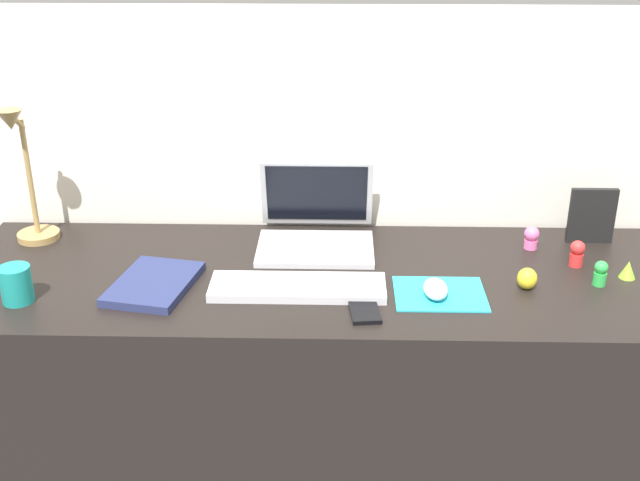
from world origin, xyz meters
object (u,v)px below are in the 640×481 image
(keyboard, at_px, (298,287))
(picture_frame, at_px, (592,216))
(cell_phone, at_px, (364,309))
(toy_figurine_red, at_px, (577,253))
(toy_figurine_lime, at_px, (628,270))
(mouse, at_px, (435,289))
(notebook_pad, at_px, (154,284))
(toy_figurine_yellow, at_px, (527,279))
(coffee_mug, at_px, (16,284))
(toy_figurine_pink, at_px, (531,237))
(toy_figurine_green, at_px, (600,273))
(desk_lamp, at_px, (26,180))
(laptop, at_px, (316,223))

(keyboard, height_order, picture_frame, picture_frame)
(cell_phone, xyz_separation_m, toy_figurine_red, (0.53, 0.24, 0.03))
(toy_figurine_lime, bearing_deg, mouse, -167.01)
(cell_phone, distance_m, notebook_pad, 0.50)
(picture_frame, relative_size, toy_figurine_red, 2.24)
(notebook_pad, xyz_separation_m, toy_figurine_yellow, (0.88, 0.02, 0.02))
(notebook_pad, distance_m, toy_figurine_lime, 1.14)
(toy_figurine_lime, bearing_deg, coffee_mug, -173.86)
(toy_figurine_pink, bearing_deg, coffee_mug, -165.34)
(picture_frame, distance_m, coffee_mug, 1.44)
(toy_figurine_pink, distance_m, toy_figurine_green, 0.24)
(cell_phone, bearing_deg, mouse, 16.21)
(cell_phone, distance_m, toy_figurine_yellow, 0.40)
(mouse, relative_size, toy_figurine_green, 1.55)
(notebook_pad, relative_size, picture_frame, 1.60)
(notebook_pad, bearing_deg, keyboard, 9.59)
(cell_phone, height_order, toy_figurine_red, toy_figurine_red)
(cell_phone, xyz_separation_m, picture_frame, (0.61, 0.39, 0.07))
(mouse, distance_m, cell_phone, 0.18)
(cell_phone, distance_m, toy_figurine_red, 0.59)
(notebook_pad, height_order, coffee_mug, coffee_mug)
(keyboard, xyz_separation_m, toy_figurine_yellow, (0.54, 0.03, 0.02))
(cell_phone, bearing_deg, desk_lamp, 151.67)
(cell_phone, bearing_deg, toy_figurine_yellow, 10.65)
(toy_figurine_pink, bearing_deg, toy_figurine_green, -60.24)
(toy_figurine_pink, bearing_deg, laptop, 177.43)
(laptop, distance_m, toy_figurine_lime, 0.78)
(cell_phone, distance_m, coffee_mug, 0.79)
(notebook_pad, bearing_deg, toy_figurine_yellow, 12.35)
(desk_lamp, xyz_separation_m, toy_figurine_yellow, (1.25, -0.23, -0.15))
(laptop, distance_m, picture_frame, 0.72)
(notebook_pad, distance_m, picture_frame, 1.14)
(keyboard, relative_size, toy_figurine_pink, 6.78)
(mouse, bearing_deg, cell_phone, -157.49)
(laptop, bearing_deg, desk_lamp, -178.25)
(mouse, bearing_deg, toy_figurine_yellow, 12.50)
(keyboard, height_order, toy_figurine_green, toy_figurine_green)
(laptop, bearing_deg, keyboard, -96.91)
(keyboard, xyz_separation_m, notebook_pad, (-0.34, 0.01, 0.00))
(laptop, relative_size, coffee_mug, 3.49)
(cell_phone, xyz_separation_m, desk_lamp, (-0.86, 0.35, 0.17))
(keyboard, bearing_deg, coffee_mug, -174.14)
(toy_figurine_pink, height_order, toy_figurine_red, toy_figurine_red)
(toy_figurine_pink, distance_m, toy_figurine_red, 0.14)
(laptop, xyz_separation_m, toy_figurine_lime, (0.76, -0.19, -0.03))
(coffee_mug, distance_m, toy_figurine_yellow, 1.18)
(picture_frame, bearing_deg, mouse, -143.85)
(toy_figurine_red, bearing_deg, toy_figurine_lime, -31.65)
(cell_phone, relative_size, picture_frame, 0.85)
(mouse, bearing_deg, toy_figurine_lime, 12.99)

